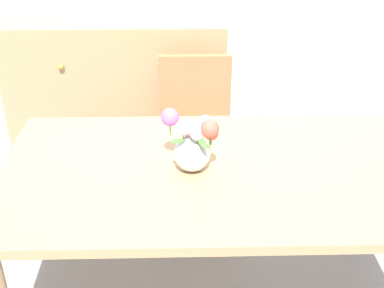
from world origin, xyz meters
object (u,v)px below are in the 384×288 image
(dining_table, at_px, (213,184))
(flower_vase, at_px, (193,143))
(chair_far, at_px, (196,124))
(dresser, at_px, (118,93))

(dining_table, distance_m, flower_vase, 0.22)
(dining_table, height_order, flower_vase, flower_vase)
(dining_table, xyz_separation_m, chair_far, (-0.05, 0.84, -0.14))
(dining_table, distance_m, chair_far, 0.85)
(chair_far, bearing_deg, flower_vase, 87.32)
(dining_table, relative_size, flower_vase, 7.04)
(dining_table, xyz_separation_m, flower_vase, (-0.09, -0.00, 0.20))
(chair_far, height_order, dresser, dresser)
(flower_vase, bearing_deg, dresser, 109.18)
(dresser, bearing_deg, dining_table, -67.55)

